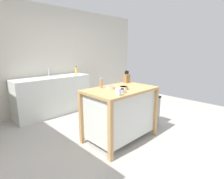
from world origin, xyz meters
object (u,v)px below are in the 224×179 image
object	(u,v)px
pepper_grinder	(101,83)
trash_bin	(150,111)
knife_block	(127,78)
drinking_cup	(119,92)
bottle_dish_soap	(76,71)
bowl_ceramic_wide	(120,91)
kitchen_island	(120,111)
bowl_ceramic_small	(111,87)
bowl_stoneware_deep	(124,88)
sink_faucet	(49,72)

from	to	relation	value
pepper_grinder	trash_bin	size ratio (longest dim) A/B	0.27
knife_block	trash_bin	size ratio (longest dim) A/B	0.39
drinking_cup	bottle_dish_soap	xyz separation A→B (m)	(0.78, 2.27, 0.05)
knife_block	bowl_ceramic_wide	bearing A→B (deg)	-145.56
kitchen_island	trash_bin	xyz separation A→B (m)	(0.84, -0.06, -0.19)
knife_block	bowl_ceramic_small	distance (m)	0.65
bowl_stoneware_deep	bowl_ceramic_small	xyz separation A→B (m)	(-0.13, 0.17, -0.00)
bowl_stoneware_deep	trash_bin	size ratio (longest dim) A/B	0.24
bowl_stoneware_deep	pepper_grinder	xyz separation A→B (m)	(-0.18, 0.36, 0.05)
trash_bin	bowl_ceramic_wide	bearing A→B (deg)	-172.35
kitchen_island	pepper_grinder	xyz separation A→B (m)	(-0.19, 0.27, 0.48)
kitchen_island	drinking_cup	bearing A→B (deg)	-140.10
trash_bin	sink_faucet	bearing A→B (deg)	115.62
knife_block	bowl_stoneware_deep	size ratio (longest dim) A/B	1.66
knife_block	bowl_ceramic_small	size ratio (longest dim) A/B	1.67
knife_block	bottle_dish_soap	bearing A→B (deg)	91.68
pepper_grinder	bowl_ceramic_wide	bearing A→B (deg)	-93.54
bowl_ceramic_wide	sink_faucet	world-z (taller)	sink_faucet
bowl_ceramic_small	bottle_dish_soap	world-z (taller)	bottle_dish_soap
drinking_cup	bottle_dish_soap	world-z (taller)	bottle_dish_soap
drinking_cup	pepper_grinder	bearing A→B (deg)	73.45
knife_block	trash_bin	world-z (taller)	knife_block
bowl_ceramic_wide	drinking_cup	size ratio (longest dim) A/B	1.44
bowl_ceramic_wide	trash_bin	size ratio (longest dim) A/B	0.25
trash_bin	bowl_ceramic_small	bearing A→B (deg)	171.51
pepper_grinder	trash_bin	bearing A→B (deg)	-17.86
kitchen_island	pepper_grinder	bearing A→B (deg)	124.58
kitchen_island	sink_faucet	distance (m)	2.24
drinking_cup	bottle_dish_soap	bearing A→B (deg)	70.93
bowl_ceramic_wide	bowl_ceramic_small	bearing A→B (deg)	74.93
bowl_ceramic_wide	bottle_dish_soap	xyz separation A→B (m)	(0.64, 2.17, 0.07)
bowl_ceramic_wide	bowl_ceramic_small	world-z (taller)	bowl_ceramic_wide
bowl_stoneware_deep	bowl_ceramic_small	distance (m)	0.21
bowl_stoneware_deep	drinking_cup	bearing A→B (deg)	-147.95
knife_block	kitchen_island	bearing A→B (deg)	-149.81
kitchen_island	bowl_ceramic_wide	distance (m)	0.52
knife_block	pepper_grinder	xyz separation A→B (m)	(-0.66, -0.00, -0.01)
pepper_grinder	sink_faucet	distance (m)	1.89
bowl_stoneware_deep	knife_block	bearing A→B (deg)	36.41
bowl_ceramic_wide	drinking_cup	bearing A→B (deg)	-144.36
sink_faucet	kitchen_island	bearing A→B (deg)	-83.94
kitchen_island	knife_block	bearing A→B (deg)	30.19
bottle_dish_soap	drinking_cup	bearing A→B (deg)	-109.07
bowl_ceramic_wide	drinking_cup	xyz separation A→B (m)	(-0.14, -0.10, 0.02)
bottle_dish_soap	pepper_grinder	bearing A→B (deg)	-109.90
bowl_ceramic_small	sink_faucet	bearing A→B (deg)	92.48
kitchen_island	bowl_stoneware_deep	xyz separation A→B (m)	(-0.01, -0.08, 0.43)
kitchen_island	knife_block	xyz separation A→B (m)	(0.48, 0.28, 0.49)
knife_block	pepper_grinder	size ratio (longest dim) A/B	1.44
bowl_stoneware_deep	pepper_grinder	bearing A→B (deg)	116.51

